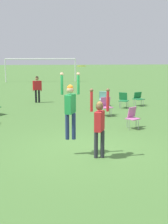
# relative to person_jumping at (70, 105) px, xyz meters

# --- Properties ---
(ground_plane) EXTENTS (120.00, 120.00, 0.00)m
(ground_plane) POSITION_rel_person_jumping_xyz_m (0.51, 0.30, -1.56)
(ground_plane) COLOR #4C7A38
(person_jumping) EXTENTS (0.59, 0.48, 2.04)m
(person_jumping) POSITION_rel_person_jumping_xyz_m (0.00, 0.00, 0.00)
(person_jumping) COLOR navy
(person_jumping) RESTS_ON ground_plane
(person_defending) EXTENTS (0.58, 0.47, 2.08)m
(person_defending) POSITION_rel_person_jumping_xyz_m (0.84, -0.36, -0.46)
(person_defending) COLOR #2D2D38
(person_defending) RESTS_ON ground_plane
(frisbee) EXTENTS (0.24, 0.24, 0.04)m
(frisbee) POSITION_rel_person_jumping_xyz_m (0.32, -0.28, 1.15)
(frisbee) COLOR yellow
(camping_chair_0) EXTENTS (0.63, 0.69, 0.85)m
(camping_chair_0) POSITION_rel_person_jumping_xyz_m (3.15, 7.67, -1.06)
(camping_chair_0) COLOR gray
(camping_chair_0) RESTS_ON ground_plane
(camping_chair_1) EXTENTS (0.69, 0.75, 0.90)m
(camping_chair_1) POSITION_rel_person_jumping_xyz_m (1.87, 5.70, -1.03)
(camping_chair_1) COLOR gray
(camping_chair_1) RESTS_ON ground_plane
(camping_chair_2) EXTENTS (0.70, 0.75, 0.77)m
(camping_chair_2) POSITION_rel_person_jumping_xyz_m (4.14, 8.34, -1.10)
(camping_chair_2) COLOR gray
(camping_chair_2) RESTS_ON ground_plane
(camping_chair_3) EXTENTS (0.62, 0.69, 0.87)m
(camping_chair_3) POSITION_rel_person_jumping_xyz_m (2.61, 3.09, -1.04)
(camping_chair_3) COLOR gray
(camping_chair_3) RESTS_ON ground_plane
(camping_chair_4) EXTENTS (0.53, 0.56, 0.83)m
(camping_chair_4) POSITION_rel_person_jumping_xyz_m (2.11, 8.36, -1.07)
(camping_chair_4) COLOR gray
(camping_chair_4) RESTS_ON ground_plane
(person_spectator_near) EXTENTS (0.57, 0.28, 1.62)m
(person_spectator_near) POSITION_rel_person_jumping_xyz_m (-1.74, 9.81, -0.60)
(person_spectator_near) COLOR black
(person_spectator_near) RESTS_ON ground_plane
(soccer_goal) EXTENTS (7.10, 0.10, 2.35)m
(soccer_goal) POSITION_rel_person_jumping_xyz_m (-2.37, 22.71, 0.29)
(soccer_goal) COLOR white
(soccer_goal) RESTS_ON ground_plane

